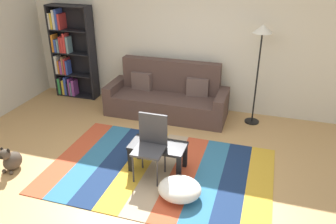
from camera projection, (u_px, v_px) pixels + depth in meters
name	position (u px, v px, depth m)	size (l,w,h in m)	color
ground_plane	(150.00, 177.00, 4.71)	(14.00, 14.00, 0.00)	tan
back_wall	(194.00, 39.00, 6.32)	(6.80, 0.10, 2.70)	silver
rug	(159.00, 170.00, 4.85)	(3.15, 2.07, 0.01)	#C64C2D
couch	(167.00, 97.00, 6.41)	(2.26, 0.80, 1.00)	#4C3833
bookshelf	(69.00, 54.00, 6.99)	(0.90, 0.28, 1.90)	black
coffee_table	(158.00, 149.00, 4.75)	(0.79, 0.41, 0.40)	black
pouf	(180.00, 189.00, 4.28)	(0.55, 0.50, 0.24)	white
dog	(11.00, 160.00, 4.81)	(0.22, 0.35, 0.40)	#473D33
standing_lamp	(261.00, 42.00, 5.58)	(0.32, 0.32, 1.78)	black
tv_remote	(156.00, 141.00, 4.77)	(0.04, 0.15, 0.02)	black
folding_chair	(151.00, 141.00, 4.55)	(0.40, 0.40, 0.90)	#38383D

